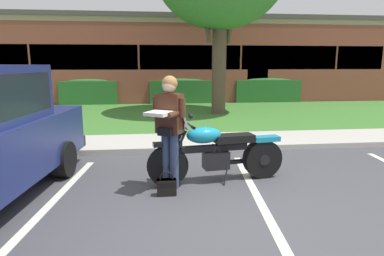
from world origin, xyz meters
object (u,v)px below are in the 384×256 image
at_px(motorcycle, 222,152).
at_px(handbag, 167,186).
at_px(hedge_right, 266,89).
at_px(hedge_center_left, 90,91).
at_px(hedge_center_right, 180,90).
at_px(rider_person, 169,123).
at_px(brick_building, 143,61).

height_order(motorcycle, handbag, motorcycle).
xyz_separation_m(motorcycle, handbag, (-0.90, -0.51, -0.34)).
bearing_deg(handbag, hedge_right, 64.81).
bearing_deg(hedge_right, hedge_center_left, 180.00).
height_order(hedge_center_right, hedge_right, same).
xyz_separation_m(hedge_center_right, hedge_right, (4.19, -0.00, 0.00)).
relative_size(rider_person, hedge_right, 0.54).
height_order(motorcycle, brick_building, brick_building).
xyz_separation_m(handbag, hedge_center_left, (-3.11, 11.20, 0.51)).
bearing_deg(motorcycle, handbag, -150.43).
xyz_separation_m(motorcycle, hedge_right, (4.36, 10.69, 0.16)).
relative_size(hedge_center_left, hedge_right, 0.81).
bearing_deg(hedge_center_right, handbag, -95.51).
bearing_deg(handbag, hedge_center_left, 105.51).
distance_m(rider_person, brick_building, 16.26).
xyz_separation_m(hedge_center_left, hedge_center_right, (4.19, -0.00, -0.00)).
bearing_deg(rider_person, motorcycle, 14.19).
bearing_deg(handbag, hedge_center_right, 84.49).
height_order(rider_person, hedge_center_right, rider_person).
bearing_deg(brick_building, motorcycle, -83.87).
height_order(handbag, hedge_center_right, hedge_center_right).
xyz_separation_m(rider_person, hedge_center_right, (1.02, 10.90, -0.36)).
distance_m(rider_person, handbag, 0.91).
height_order(hedge_center_left, hedge_right, same).
relative_size(motorcycle, brick_building, 0.08).
bearing_deg(rider_person, brick_building, 93.08).
distance_m(motorcycle, brick_building, 16.16).
distance_m(hedge_center_left, hedge_right, 8.37).
height_order(motorcycle, hedge_center_left, motorcycle).
bearing_deg(hedge_center_right, hedge_right, -0.00).
relative_size(rider_person, brick_building, 0.06).
distance_m(rider_person, hedge_center_right, 10.95).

